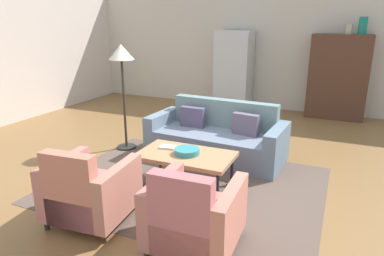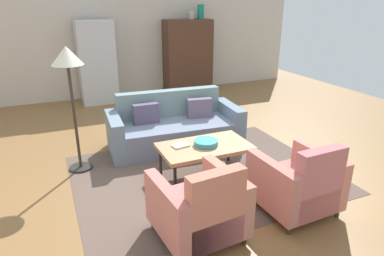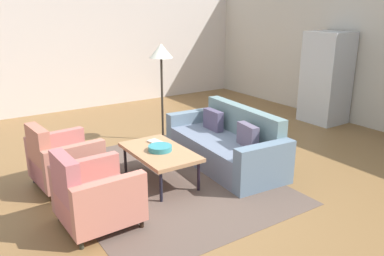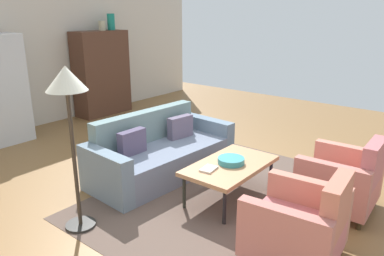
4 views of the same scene
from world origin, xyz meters
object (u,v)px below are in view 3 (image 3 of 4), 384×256
(fruit_bowl, at_px, (160,148))
(book_stack, at_px, (155,142))
(armchair_right, at_px, (92,197))
(refrigerator, at_px, (326,78))
(armchair_left, at_px, (61,162))
(couch, at_px, (228,145))
(floor_lamp, at_px, (161,60))
(coffee_table, at_px, (160,153))

(fruit_bowl, height_order, book_stack, fruit_bowl)
(armchair_right, bearing_deg, fruit_bowl, 114.68)
(book_stack, distance_m, refrigerator, 4.23)
(armchair_left, relative_size, refrigerator, 0.48)
(couch, height_order, book_stack, couch)
(floor_lamp, bearing_deg, coffee_table, -30.63)
(refrigerator, bearing_deg, coffee_table, -80.72)
(fruit_bowl, height_order, refrigerator, refrigerator)
(coffee_table, distance_m, armchair_left, 1.31)
(armchair_left, distance_m, floor_lamp, 2.52)
(floor_lamp, bearing_deg, book_stack, -33.54)
(armchair_right, distance_m, refrigerator, 5.63)
(fruit_bowl, distance_m, floor_lamp, 2.02)
(armchair_right, xyz_separation_m, floor_lamp, (-2.13, 2.07, 1.10))
(coffee_table, xyz_separation_m, fruit_bowl, (0.02, 0.00, 0.07))
(armchair_right, bearing_deg, armchair_left, 178.02)
(armchair_left, xyz_separation_m, floor_lamp, (-0.93, 2.07, 1.10))
(fruit_bowl, distance_m, book_stack, 0.34)
(book_stack, xyz_separation_m, refrigerator, (-0.39, 4.19, 0.46))
(fruit_bowl, distance_m, refrigerator, 4.36)
(coffee_table, relative_size, armchair_right, 1.36)
(armchair_left, relative_size, floor_lamp, 0.51)
(floor_lamp, bearing_deg, fruit_bowl, -30.36)
(couch, height_order, armchair_left, armchair_left)
(floor_lamp, bearing_deg, armchair_left, -65.81)
(floor_lamp, bearing_deg, armchair_right, -44.22)
(fruit_bowl, xyz_separation_m, book_stack, (-0.32, 0.10, -0.02))
(refrigerator, bearing_deg, book_stack, -84.65)
(couch, bearing_deg, refrigerator, -73.38)
(armchair_left, distance_m, fruit_bowl, 1.32)
(fruit_bowl, xyz_separation_m, floor_lamp, (-1.54, 0.90, 0.95))
(couch, relative_size, refrigerator, 1.16)
(coffee_table, bearing_deg, couch, 89.72)
(couch, height_order, floor_lamp, floor_lamp)
(couch, relative_size, floor_lamp, 1.25)
(coffee_table, relative_size, refrigerator, 0.65)
(couch, xyz_separation_m, book_stack, (-0.31, -1.09, 0.18))
(refrigerator, bearing_deg, armchair_right, -76.56)
(coffee_table, distance_m, armchair_right, 1.31)
(coffee_table, relative_size, armchair_left, 1.36)
(book_stack, bearing_deg, armchair_right, -54.22)
(couch, height_order, armchair_right, armchair_right)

